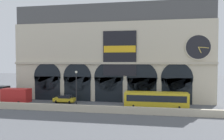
{
  "coord_description": "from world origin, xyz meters",
  "views": [
    {
      "loc": [
        8.6,
        -40.06,
        8.59
      ],
      "look_at": [
        0.69,
        5.0,
        6.72
      ],
      "focal_mm": 35.21,
      "sensor_mm": 36.0,
      "label": 1
    }
  ],
  "objects": [
    {
      "name": "box_truck_west",
      "position": [
        -18.59,
        -0.61,
        1.7
      ],
      "size": [
        7.5,
        2.91,
        3.12
      ],
      "color": "#ADB2B7",
      "rests_on": "ground"
    },
    {
      "name": "quay_parapet_wall",
      "position": [
        0.0,
        -4.73,
        0.58
      ],
      "size": [
        90.0,
        0.7,
        1.16
      ],
      "primitive_type": "cube",
      "color": "beige",
      "rests_on": "ground"
    },
    {
      "name": "street_lamp_quayside",
      "position": [
        -4.02,
        -3.93,
        4.41
      ],
      "size": [
        0.44,
        0.44,
        6.9
      ],
      "color": "black",
      "rests_on": "ground"
    },
    {
      "name": "station_building",
      "position": [
        0.03,
        7.78,
        10.15
      ],
      "size": [
        42.74,
        5.97,
        20.84
      ],
      "color": "beige",
      "rests_on": "ground"
    },
    {
      "name": "ground_plane",
      "position": [
        0.0,
        0.0,
        0.0
      ],
      "size": [
        200.0,
        200.0,
        0.0
      ],
      "primitive_type": "plane",
      "color": "#54565B"
    },
    {
      "name": "car_midwest",
      "position": [
        -8.77,
        2.46,
        0.8
      ],
      "size": [
        4.4,
        2.22,
        1.55
      ],
      "color": "gold",
      "rests_on": "ground"
    },
    {
      "name": "bus_mideast",
      "position": [
        9.58,
        -0.9,
        1.78
      ],
      "size": [
        11.0,
        3.25,
        3.1
      ],
      "color": "gold",
      "rests_on": "ground"
    }
  ]
}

